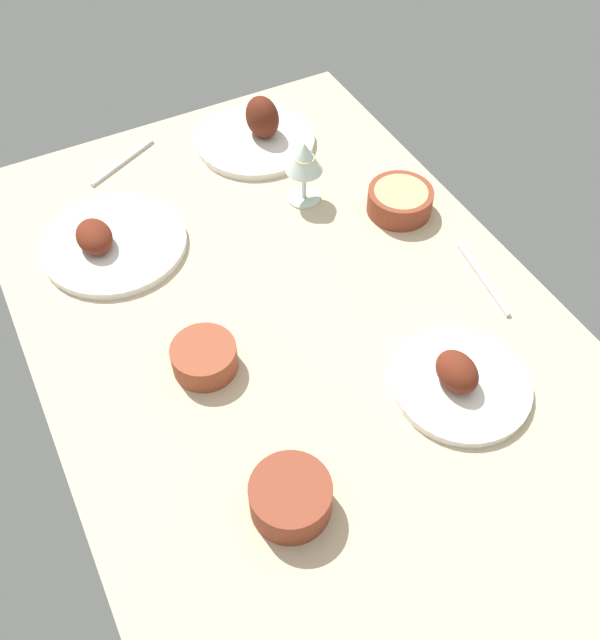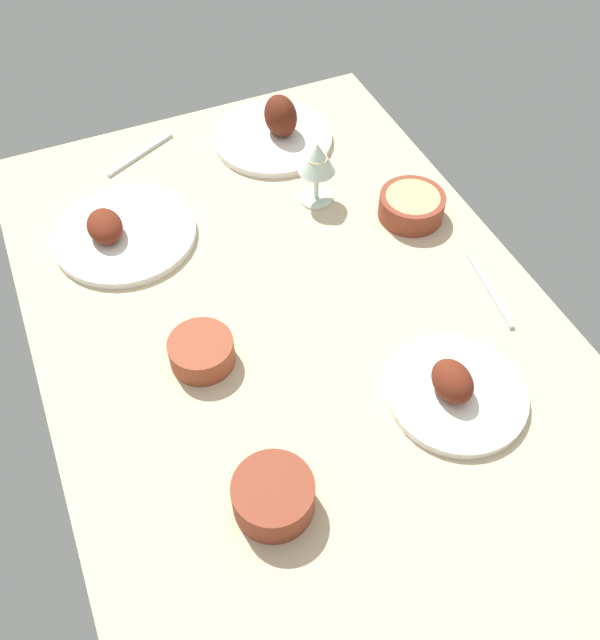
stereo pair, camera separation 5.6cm
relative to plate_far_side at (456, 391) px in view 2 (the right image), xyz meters
The scene contains 10 objects.
dining_table 29.55cm from the plate_far_side, 36.52° to the left, with size 140.00×90.00×4.00cm, color #C6B28E.
plate_far_side is the anchor object (origin of this frame).
plate_near_viewer 75.61cm from the plate_far_side, ahead, with size 26.80×26.80×10.50cm.
plate_center_main 71.32cm from the plate_far_side, 34.87° to the left, with size 28.19×28.19×6.44cm.
bowl_sauce 34.89cm from the plate_far_side, 99.27° to the left, with size 12.10×12.10×6.07cm.
bowl_pasta 43.90cm from the plate_far_side, 19.85° to the right, with size 13.26×13.26×5.11cm.
bowl_soup 42.64cm from the plate_far_side, 56.65° to the left, with size 11.13×11.13×4.99cm.
wine_glass 54.24cm from the plate_far_side, ahead, with size 7.60×7.60×14.00cm.
fork_loose 87.88cm from the plate_far_side, 20.29° to the left, with size 18.86×0.90×0.80cm, color silver.
spoon_loose 25.23cm from the plate_far_side, 46.52° to the right, with size 18.81×0.90×0.80cm, color silver.
Camera 2 is at (-69.65, 30.44, 100.11)cm, focal length 38.61 mm.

